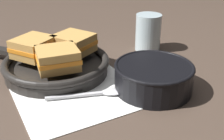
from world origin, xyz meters
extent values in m
plane|color=#47382D|center=(0.00, 0.00, 0.00)|extent=(4.00, 4.00, 0.00)
cube|color=white|center=(-0.09, 0.01, 0.00)|extent=(0.29, 0.25, 0.00)
cylinder|color=black|center=(0.06, -0.06, 0.03)|extent=(0.17, 0.17, 0.06)
cylinder|color=gold|center=(0.06, -0.06, 0.05)|extent=(0.15, 0.15, 0.01)
torus|color=black|center=(0.06, -0.06, 0.06)|extent=(0.17, 0.17, 0.01)
cube|color=silver|center=(-0.10, 0.01, 0.01)|extent=(0.11, 0.06, 0.01)
ellipsoid|color=silver|center=(-0.02, -0.03, 0.01)|extent=(0.06, 0.05, 0.01)
cylinder|color=black|center=(-0.08, 0.14, 0.01)|extent=(0.25, 0.25, 0.02)
torus|color=black|center=(-0.08, 0.14, 0.03)|extent=(0.26, 0.26, 0.02)
cube|color=black|center=(-0.16, 0.30, 0.03)|extent=(0.07, 0.11, 0.01)
cube|color=#C18E47|center=(-0.11, 0.18, 0.05)|extent=(0.12, 0.11, 0.02)
cube|color=orange|center=(-0.11, 0.18, 0.07)|extent=(0.12, 0.12, 0.01)
cube|color=#C18E47|center=(-0.11, 0.18, 0.08)|extent=(0.12, 0.11, 0.02)
cube|color=#C18E47|center=(-0.10, 0.09, 0.05)|extent=(0.11, 0.10, 0.02)
cube|color=orange|center=(-0.10, 0.09, 0.07)|extent=(0.11, 0.11, 0.01)
cube|color=#C18E47|center=(-0.10, 0.09, 0.08)|extent=(0.11, 0.10, 0.02)
cube|color=#C18E47|center=(-0.02, 0.15, 0.05)|extent=(0.11, 0.11, 0.02)
cube|color=orange|center=(-0.02, 0.15, 0.07)|extent=(0.11, 0.12, 0.01)
cube|color=#C18E47|center=(-0.02, 0.15, 0.08)|extent=(0.11, 0.11, 0.02)
cylinder|color=silver|center=(0.22, 0.13, 0.05)|extent=(0.07, 0.07, 0.11)
camera|label=1|loc=(-0.34, -0.45, 0.32)|focal=45.00mm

